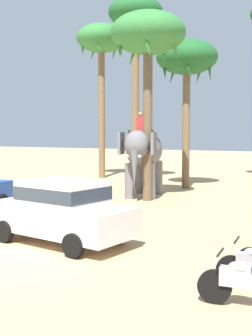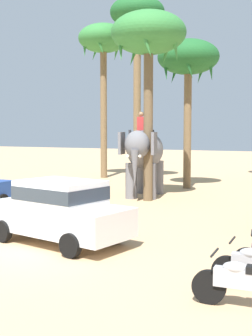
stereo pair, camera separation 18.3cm
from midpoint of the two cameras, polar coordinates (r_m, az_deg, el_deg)
ground_plane at (r=12.09m, az=-11.68°, el=-9.79°), size 120.00×120.00×0.00m
car_sedan_foreground at (r=12.16m, az=-8.69°, el=-5.20°), size 4.32×2.36×1.70m
elephant_with_mahout at (r=20.52m, az=1.96°, el=1.83°), size 2.33×4.01×3.88m
motorcycle_nearest_camera at (r=8.05m, az=14.85°, el=-13.83°), size 1.80×0.55×0.94m
palm_tree_behind_elephant at (r=27.59m, az=1.02°, el=18.27°), size 3.20×3.20×10.87m
palm_tree_near_hut at (r=24.11m, az=7.53°, el=13.33°), size 3.20×3.20×7.77m
palm_tree_left_of_road at (r=29.67m, az=-3.33°, el=15.48°), size 3.20×3.20×9.85m
palm_tree_far_back at (r=19.76m, az=2.54°, el=16.16°), size 3.20×3.20×8.08m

